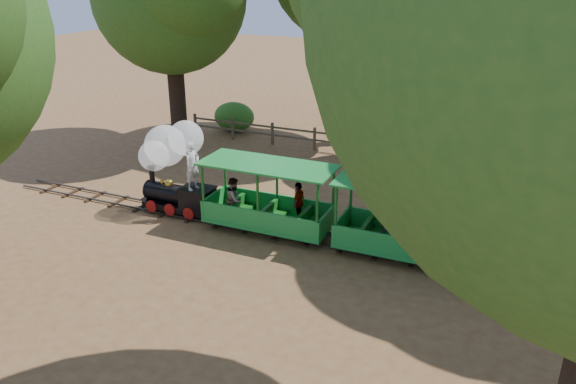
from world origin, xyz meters
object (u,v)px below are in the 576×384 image
at_px(carriage_rear, 406,231).
at_px(fence, 383,146).
at_px(locomotive, 172,161).
at_px(carriage_front, 266,206).

relative_size(carriage_rear, fence, 0.22).
relative_size(locomotive, fence, 0.17).
distance_m(locomotive, carriage_front, 3.43).
height_order(carriage_rear, fence, carriage_rear).
relative_size(carriage_front, carriage_rear, 1.00).
bearing_deg(carriage_rear, carriage_front, -179.53).
bearing_deg(fence, carriage_rear, -71.17).
distance_m(carriage_front, fence, 8.17).
distance_m(carriage_front, carriage_rear, 4.17).
height_order(locomotive, carriage_front, locomotive).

